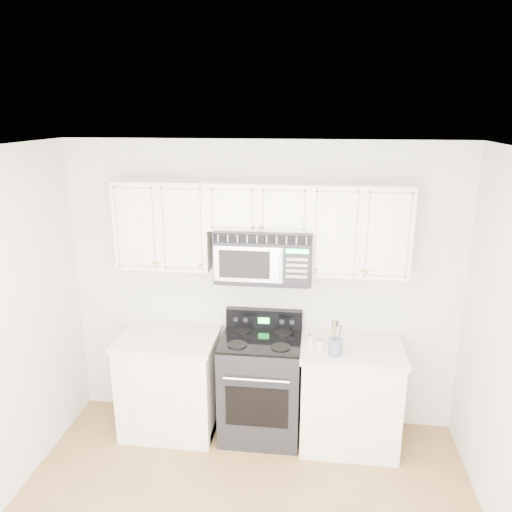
# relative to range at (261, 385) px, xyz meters

# --- Properties ---
(room) EXTENTS (3.51, 3.51, 2.61)m
(room) POSITION_rel_range_xyz_m (-0.02, -1.46, 0.82)
(room) COLOR #986B41
(room) RESTS_ON ground
(base_cabinet_left) EXTENTS (0.86, 0.65, 0.92)m
(base_cabinet_left) POSITION_rel_range_xyz_m (-0.82, -0.02, -0.06)
(base_cabinet_left) COLOR white
(base_cabinet_left) RESTS_ON ground
(base_cabinet_right) EXTENTS (0.86, 0.65, 0.92)m
(base_cabinet_right) POSITION_rel_range_xyz_m (0.78, -0.02, -0.06)
(base_cabinet_right) COLOR white
(base_cabinet_right) RESTS_ON ground
(range) EXTENTS (0.69, 0.63, 1.10)m
(range) POSITION_rel_range_xyz_m (0.00, 0.00, 0.00)
(range) COLOR black
(range) RESTS_ON ground
(upper_cabinets) EXTENTS (2.44, 0.37, 0.75)m
(upper_cabinets) POSITION_rel_range_xyz_m (-0.02, 0.13, 1.45)
(upper_cabinets) COLOR white
(upper_cabinets) RESTS_ON ground
(microwave) EXTENTS (0.80, 0.45, 0.44)m
(microwave) POSITION_rel_range_xyz_m (0.02, 0.08, 1.19)
(microwave) COLOR black
(microwave) RESTS_ON ground
(utensil_crock) EXTENTS (0.11, 0.11, 0.30)m
(utensil_crock) POSITION_rel_range_xyz_m (0.63, -0.19, 0.51)
(utensil_crock) COLOR #4F596F
(utensil_crock) RESTS_ON base_cabinet_right
(shaker_salt) EXTENTS (0.04, 0.04, 0.10)m
(shaker_salt) POSITION_rel_range_xyz_m (0.43, -0.03, 0.49)
(shaker_salt) COLOR silver
(shaker_salt) RESTS_ON base_cabinet_right
(shaker_pepper) EXTENTS (0.04, 0.04, 0.10)m
(shaker_pepper) POSITION_rel_range_xyz_m (0.51, -0.11, 0.49)
(shaker_pepper) COLOR silver
(shaker_pepper) RESTS_ON base_cabinet_right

